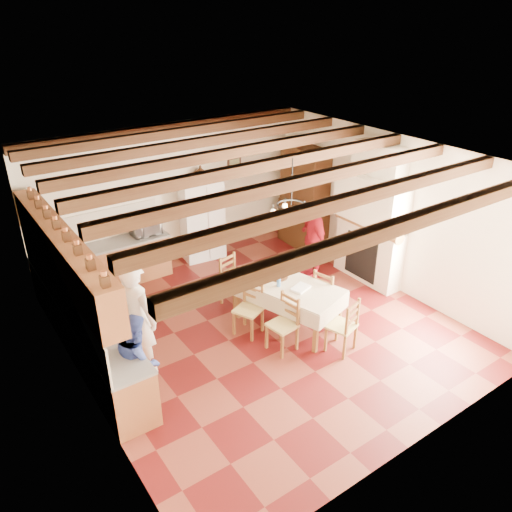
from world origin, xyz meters
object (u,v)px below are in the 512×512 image
at_px(hutch, 304,198).
at_px(chair_left_near, 282,324).
at_px(chair_right_far, 290,277).
at_px(person_man, 138,319).
at_px(microwave, 145,227).
at_px(chair_right_near, 328,293).
at_px(chair_end_far, 234,281).
at_px(person_woman_blue, 138,360).
at_px(refrigerator, 200,219).
at_px(person_woman_red, 313,239).
at_px(chair_left_far, 248,309).
at_px(chair_end_near, 342,325).
at_px(dining_table, 288,289).

xyz_separation_m(hutch, chair_left_near, (-2.82, -2.89, -0.69)).
bearing_deg(chair_right_far, person_man, 77.07).
bearing_deg(chair_right_far, microwave, 16.75).
relative_size(chair_right_near, chair_right_far, 1.00).
bearing_deg(chair_end_far, person_woman_blue, -163.22).
xyz_separation_m(refrigerator, person_woman_red, (1.40, -2.15, -0.05)).
height_order(chair_left_far, chair_end_near, same).
distance_m(chair_right_near, chair_end_near, 0.99).
relative_size(dining_table, chair_right_far, 2.10).
height_order(chair_left_far, chair_end_far, same).
bearing_deg(chair_right_near, chair_left_near, 89.49).
distance_m(chair_left_near, chair_end_far, 1.63).
xyz_separation_m(hutch, chair_end_near, (-2.05, -3.46, -0.69)).
xyz_separation_m(person_man, person_woman_blue, (-0.30, -0.66, -0.20)).
distance_m(dining_table, chair_right_near, 0.80).
bearing_deg(chair_right_near, chair_end_far, 26.20).
distance_m(chair_left_far, chair_end_near, 1.58).
xyz_separation_m(person_woman_red, microwave, (-2.72, 2.01, 0.23)).
xyz_separation_m(dining_table, chair_end_far, (-0.39, 1.11, -0.24)).
xyz_separation_m(hutch, chair_right_near, (-1.57, -2.59, -0.69)).
bearing_deg(person_woman_blue, refrigerator, -27.34).
height_order(refrigerator, dining_table, refrigerator).
distance_m(hutch, person_woman_red, 1.54).
xyz_separation_m(chair_end_near, person_man, (-2.83, 1.39, 0.44)).
xyz_separation_m(person_woman_blue, person_woman_red, (4.38, 1.45, 0.11)).
relative_size(hutch, chair_end_near, 2.43).
xyz_separation_m(refrigerator, chair_end_near, (0.15, -4.33, -0.40)).
xyz_separation_m(chair_left_far, person_man, (-1.86, 0.15, 0.44)).
distance_m(chair_left_far, chair_right_near, 1.50).
height_order(hutch, dining_table, hutch).
bearing_deg(chair_end_far, chair_end_near, -87.23).
xyz_separation_m(refrigerator, dining_table, (-0.10, -3.26, -0.17)).
bearing_deg(refrigerator, chair_right_near, -73.35).
relative_size(chair_right_far, microwave, 1.66).
bearing_deg(chair_end_far, chair_right_near, -63.24).
height_order(hutch, chair_left_near, hutch).
bearing_deg(refrigerator, microwave, -167.84).
bearing_deg(refrigerator, person_woman_blue, -123.30).
bearing_deg(microwave, person_woman_blue, -116.50).
xyz_separation_m(chair_left_near, person_woman_blue, (-2.36, 0.17, 0.24)).
relative_size(person_woman_red, microwave, 2.87).
bearing_deg(person_woman_blue, person_man, -11.98).
relative_size(chair_left_far, microwave, 1.66).
bearing_deg(dining_table, refrigerator, 88.17).
height_order(chair_right_far, chair_end_far, same).
height_order(refrigerator, hutch, hutch).
bearing_deg(refrigerator, dining_table, -85.47).
height_order(hutch, microwave, hutch).
bearing_deg(microwave, chair_end_near, -71.59).
bearing_deg(chair_right_far, refrigerator, -8.97).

